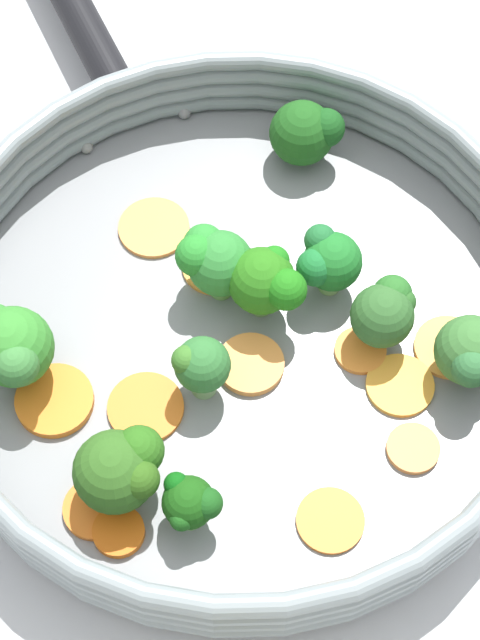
{
  "coord_description": "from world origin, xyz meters",
  "views": [
    {
      "loc": [
        0.19,
        -0.25,
        0.59
      ],
      "look_at": [
        0.0,
        0.0,
        0.03
      ],
      "focal_mm": 60.0,
      "sensor_mm": 36.0,
      "label": 1
    }
  ],
  "objects_px": {
    "broccoli_floret_3": "(190,503)",
    "carrot_slice_11": "(400,385)",
    "carrot_slice_0": "(360,350)",
    "carrot_slice_5": "(154,228)",
    "broccoli_floret_2": "(13,348)",
    "broccoli_floret_9": "(212,259)",
    "carrot_slice_2": "(215,266)",
    "broccoli_floret_7": "(121,469)",
    "carrot_slice_10": "(55,401)",
    "carrot_slice_6": "(330,521)",
    "carrot_slice_4": "(251,364)",
    "broccoli_floret_0": "(473,352)",
    "carrot_slice_3": "(119,532)",
    "carrot_slice_1": "(146,408)",
    "carrot_slice_7": "(415,445)",
    "broccoli_floret_6": "(328,261)",
    "broccoli_floret_8": "(267,283)",
    "carrot_slice_9": "(95,509)",
    "broccoli_floret_1": "(308,132)",
    "broccoli_floret_4": "(385,312)",
    "carrot_slice_8": "(449,347)",
    "broccoli_floret_5": "(198,364)",
    "skillet": "(240,339)"
  },
  "relations": [
    {
      "from": "broccoli_floret_0",
      "to": "broccoli_floret_3",
      "type": "relative_size",
      "value": 1.24
    },
    {
      "from": "broccoli_floret_6",
      "to": "carrot_slice_10",
      "type": "bearing_deg",
      "value": -115.77
    },
    {
      "from": "broccoli_floret_8",
      "to": "carrot_slice_3",
      "type": "bearing_deg",
      "value": -82.36
    },
    {
      "from": "carrot_slice_1",
      "to": "carrot_slice_10",
      "type": "xyz_separation_m",
      "value": [
        -0.04,
        -0.03,
        0.0
      ]
    },
    {
      "from": "carrot_slice_5",
      "to": "broccoli_floret_9",
      "type": "height_order",
      "value": "broccoli_floret_9"
    },
    {
      "from": "broccoli_floret_0",
      "to": "carrot_slice_1",
      "type": "bearing_deg",
      "value": -135.35
    },
    {
      "from": "broccoli_floret_4",
      "to": "broccoli_floret_2",
      "type": "bearing_deg",
      "value": -135.01
    },
    {
      "from": "carrot_slice_10",
      "to": "broccoli_floret_0",
      "type": "bearing_deg",
      "value": 42.25
    },
    {
      "from": "carrot_slice_2",
      "to": "carrot_slice_5",
      "type": "bearing_deg",
      "value": -178.14
    },
    {
      "from": "carrot_slice_7",
      "to": "carrot_slice_3",
      "type": "bearing_deg",
      "value": -125.0
    },
    {
      "from": "carrot_slice_5",
      "to": "broccoli_floret_0",
      "type": "relative_size",
      "value": 0.93
    },
    {
      "from": "carrot_slice_7",
      "to": "broccoli_floret_3",
      "type": "distance_m",
      "value": 0.14
    },
    {
      "from": "carrot_slice_7",
      "to": "broccoli_floret_8",
      "type": "distance_m",
      "value": 0.13
    },
    {
      "from": "carrot_slice_0",
      "to": "broccoli_floret_8",
      "type": "relative_size",
      "value": 0.59
    },
    {
      "from": "carrot_slice_4",
      "to": "broccoli_floret_2",
      "type": "height_order",
      "value": "broccoli_floret_2"
    },
    {
      "from": "carrot_slice_2",
      "to": "broccoli_floret_7",
      "type": "xyz_separation_m",
      "value": [
        0.05,
        -0.15,
        0.03
      ]
    },
    {
      "from": "carrot_slice_9",
      "to": "carrot_slice_11",
      "type": "relative_size",
      "value": 0.89
    },
    {
      "from": "broccoli_floret_7",
      "to": "broccoli_floret_8",
      "type": "xyz_separation_m",
      "value": [
        -0.01,
        0.14,
        0.0
      ]
    },
    {
      "from": "carrot_slice_6",
      "to": "broccoli_floret_7",
      "type": "distance_m",
      "value": 0.12
    },
    {
      "from": "carrot_slice_9",
      "to": "carrot_slice_10",
      "type": "bearing_deg",
      "value": 151.14
    },
    {
      "from": "carrot_slice_1",
      "to": "carrot_slice_7",
      "type": "relative_size",
      "value": 1.46
    },
    {
      "from": "carrot_slice_6",
      "to": "broccoli_floret_6",
      "type": "height_order",
      "value": "broccoli_floret_6"
    },
    {
      "from": "skillet",
      "to": "carrot_slice_9",
      "type": "bearing_deg",
      "value": -87.49
    },
    {
      "from": "broccoli_floret_4",
      "to": "carrot_slice_1",
      "type": "bearing_deg",
      "value": -122.97
    },
    {
      "from": "carrot_slice_6",
      "to": "broccoli_floret_0",
      "type": "height_order",
      "value": "broccoli_floret_0"
    },
    {
      "from": "carrot_slice_8",
      "to": "broccoli_floret_7",
      "type": "bearing_deg",
      "value": -116.77
    },
    {
      "from": "broccoli_floret_3",
      "to": "carrot_slice_11",
      "type": "bearing_deg",
      "value": 71.63
    },
    {
      "from": "carrot_slice_10",
      "to": "carrot_slice_6",
      "type": "bearing_deg",
      "value": 13.35
    },
    {
      "from": "carrot_slice_0",
      "to": "broccoli_floret_6",
      "type": "xyz_separation_m",
      "value": [
        -0.04,
        0.02,
        0.03
      ]
    },
    {
      "from": "carrot_slice_11",
      "to": "broccoli_floret_7",
      "type": "distance_m",
      "value": 0.17
    },
    {
      "from": "carrot_slice_10",
      "to": "broccoli_floret_6",
      "type": "xyz_separation_m",
      "value": [
        0.08,
        0.16,
        0.03
      ]
    },
    {
      "from": "carrot_slice_8",
      "to": "broccoli_floret_3",
      "type": "xyz_separation_m",
      "value": [
        -0.06,
        -0.18,
        0.02
      ]
    },
    {
      "from": "carrot_slice_0",
      "to": "carrot_slice_11",
      "type": "bearing_deg",
      "value": -8.42
    },
    {
      "from": "carrot_slice_0",
      "to": "carrot_slice_5",
      "type": "distance_m",
      "value": 0.16
    },
    {
      "from": "carrot_slice_4",
      "to": "broccoli_floret_2",
      "type": "distance_m",
      "value": 0.14
    },
    {
      "from": "carrot_slice_9",
      "to": "broccoli_floret_8",
      "type": "xyz_separation_m",
      "value": [
        -0.0,
        0.16,
        0.03
      ]
    },
    {
      "from": "carrot_slice_3",
      "to": "broccoli_floret_7",
      "type": "height_order",
      "value": "broccoli_floret_7"
    },
    {
      "from": "carrot_slice_6",
      "to": "broccoli_floret_6",
      "type": "xyz_separation_m",
      "value": [
        -0.09,
        0.12,
        0.03
      ]
    },
    {
      "from": "carrot_slice_7",
      "to": "carrot_slice_1",
      "type": "bearing_deg",
      "value": -150.82
    },
    {
      "from": "carrot_slice_5",
      "to": "broccoli_floret_7",
      "type": "relative_size",
      "value": 0.86
    },
    {
      "from": "broccoli_floret_8",
      "to": "carrot_slice_0",
      "type": "bearing_deg",
      "value": 11.46
    },
    {
      "from": "carrot_slice_6",
      "to": "broccoli_floret_9",
      "type": "distance_m",
      "value": 0.17
    },
    {
      "from": "carrot_slice_10",
      "to": "broccoli_floret_4",
      "type": "xyz_separation_m",
      "value": [
        0.13,
        0.15,
        0.03
      ]
    },
    {
      "from": "broccoli_floret_4",
      "to": "broccoli_floret_7",
      "type": "height_order",
      "value": "broccoli_floret_7"
    },
    {
      "from": "carrot_slice_5",
      "to": "broccoli_floret_5",
      "type": "distance_m",
      "value": 0.12
    },
    {
      "from": "carrot_slice_5",
      "to": "carrot_slice_7",
      "type": "xyz_separation_m",
      "value": [
        0.22,
        -0.02,
        0.0
      ]
    },
    {
      "from": "skillet",
      "to": "broccoli_floret_8",
      "type": "height_order",
      "value": "broccoli_floret_8"
    },
    {
      "from": "broccoli_floret_2",
      "to": "broccoli_floret_9",
      "type": "height_order",
      "value": "broccoli_floret_2"
    },
    {
      "from": "broccoli_floret_4",
      "to": "broccoli_floret_6",
      "type": "height_order",
      "value": "broccoli_floret_4"
    },
    {
      "from": "carrot_slice_0",
      "to": "broccoli_floret_1",
      "type": "xyz_separation_m",
      "value": [
        -0.11,
        0.1,
        0.02
      ]
    }
  ]
}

